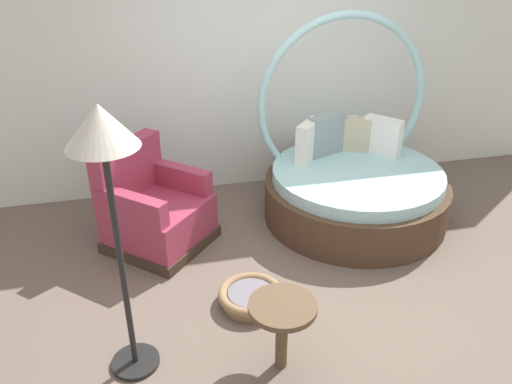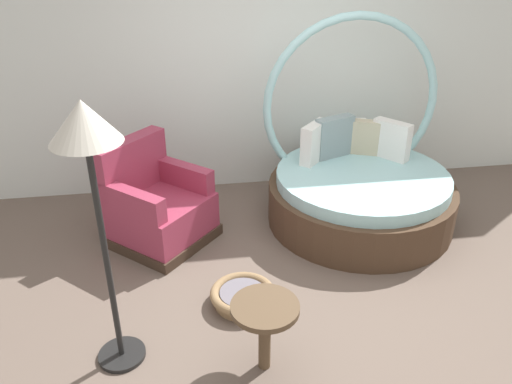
# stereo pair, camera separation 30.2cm
# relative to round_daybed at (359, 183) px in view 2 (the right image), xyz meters

# --- Properties ---
(ground_plane) EXTENTS (8.00, 8.00, 0.02)m
(ground_plane) POSITION_rel_round_daybed_xyz_m (-0.79, -1.04, -0.39)
(ground_plane) COLOR #66564C
(back_wall) EXTENTS (8.00, 0.12, 3.09)m
(back_wall) POSITION_rel_round_daybed_xyz_m (-0.79, 0.98, 1.17)
(back_wall) COLOR silver
(back_wall) RESTS_ON ground_plane
(round_daybed) EXTENTS (1.79, 1.79, 1.93)m
(round_daybed) POSITION_rel_round_daybed_xyz_m (0.00, 0.00, 0.00)
(round_daybed) COLOR #473323
(round_daybed) RESTS_ON ground_plane
(red_armchair) EXTENTS (1.13, 1.13, 0.94)m
(red_armchair) POSITION_rel_round_daybed_xyz_m (-1.96, -0.11, -0.05)
(red_armchair) COLOR #38281E
(red_armchair) RESTS_ON ground_plane
(pet_basket) EXTENTS (0.51, 0.51, 0.13)m
(pet_basket) POSITION_rel_round_daybed_xyz_m (-1.29, -1.15, -0.30)
(pet_basket) COLOR #8E704C
(pet_basket) RESTS_ON ground_plane
(side_table) EXTENTS (0.44, 0.44, 0.52)m
(side_table) POSITION_rel_round_daybed_xyz_m (-1.23, -1.81, 0.05)
(side_table) COLOR brown
(side_table) RESTS_ON ground_plane
(floor_lamp) EXTENTS (0.40, 0.40, 1.82)m
(floor_lamp) POSITION_rel_round_daybed_xyz_m (-2.18, -1.58, 1.16)
(floor_lamp) COLOR black
(floor_lamp) RESTS_ON ground_plane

